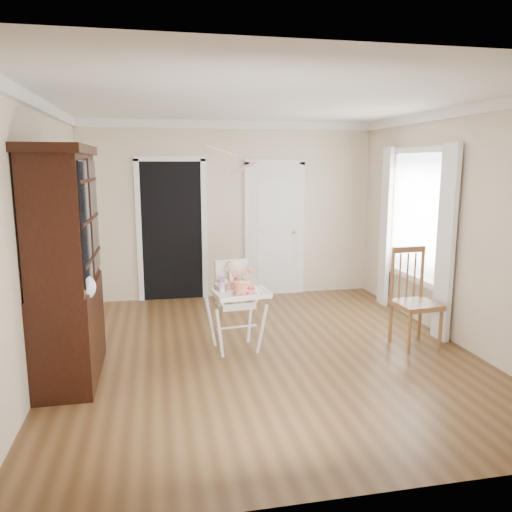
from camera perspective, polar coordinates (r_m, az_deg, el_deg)
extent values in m
plane|color=#51351B|center=(5.65, 1.00, -10.94)|extent=(5.00, 5.00, 0.00)
plane|color=white|center=(5.30, 1.10, 17.40)|extent=(5.00, 5.00, 0.00)
plane|color=beige|center=(7.75, -2.96, 5.19)|extent=(4.50, 0.00, 4.50)
plane|color=beige|center=(5.30, -23.46, 1.89)|extent=(0.00, 5.00, 5.00)
plane|color=beige|center=(6.19, 21.87, 3.12)|extent=(0.00, 5.00, 5.00)
cube|color=black|center=(7.69, -9.58, 2.77)|extent=(0.90, 0.03, 2.10)
cube|color=white|center=(7.68, -13.23, 2.63)|extent=(0.08, 0.05, 2.18)
cube|color=white|center=(7.71, -5.93, 2.88)|extent=(0.08, 0.05, 2.18)
cube|color=white|center=(7.62, -9.83, 10.91)|extent=(1.06, 0.05, 0.08)
cube|color=white|center=(7.89, 2.13, 2.92)|extent=(0.80, 0.05, 2.05)
cube|color=white|center=(7.81, -1.03, 2.84)|extent=(0.08, 0.05, 2.13)
cube|color=white|center=(8.01, 5.18, 3.00)|extent=(0.08, 0.05, 2.13)
sphere|color=gold|center=(7.94, 4.43, 2.76)|extent=(0.06, 0.06, 0.06)
cube|color=white|center=(6.85, 18.11, 4.42)|extent=(0.02, 1.20, 1.60)
cube|color=white|center=(6.81, 18.37, 11.45)|extent=(0.06, 1.36, 0.08)
cube|color=white|center=(6.18, 20.87, 1.30)|extent=(0.08, 0.28, 2.30)
cube|color=white|center=(7.53, 14.57, 3.18)|extent=(0.08, 0.28, 2.30)
cylinder|color=white|center=(5.39, -4.16, -8.94)|extent=(0.11, 0.13, 0.59)
cylinder|color=white|center=(5.52, 0.67, -8.45)|extent=(0.13, 0.11, 0.59)
cylinder|color=white|center=(5.80, -5.20, -7.56)|extent=(0.13, 0.11, 0.59)
cylinder|color=white|center=(5.91, -0.69, -7.15)|extent=(0.11, 0.13, 0.59)
cylinder|color=white|center=(5.60, -2.20, -8.11)|extent=(0.45, 0.08, 0.02)
cube|color=white|center=(5.57, -2.36, -5.36)|extent=(0.41, 0.40, 0.08)
cube|color=white|center=(5.49, -4.26, -4.32)|extent=(0.08, 0.34, 0.18)
cube|color=white|center=(5.59, -0.51, -4.03)|extent=(0.08, 0.34, 0.18)
cube|color=white|center=(5.67, -2.84, -2.61)|extent=(0.38, 0.10, 0.43)
cube|color=white|center=(5.31, -1.68, -4.43)|extent=(0.59, 0.46, 0.03)
cube|color=white|center=(5.13, -1.07, -4.75)|extent=(0.55, 0.09, 0.04)
ellipsoid|color=beige|center=(5.56, -2.46, -3.77)|extent=(0.24, 0.20, 0.28)
sphere|color=beige|center=(5.51, -2.47, -1.47)|extent=(0.22, 0.22, 0.19)
sphere|color=red|center=(5.49, -2.29, -3.32)|extent=(0.14, 0.14, 0.14)
sphere|color=red|center=(5.43, -2.48, -2.14)|extent=(0.07, 0.07, 0.07)
sphere|color=red|center=(5.48, -0.71, -1.59)|extent=(0.07, 0.07, 0.07)
cylinder|color=silver|center=(5.29, -1.35, -4.29)|extent=(0.27, 0.27, 0.01)
cylinder|color=#F12A3E|center=(5.28, -1.35, -3.65)|extent=(0.21, 0.21, 0.11)
cylinder|color=#F2E08C|center=(5.25, -1.08, -3.13)|extent=(0.09, 0.09, 0.02)
cylinder|color=#ED91CD|center=(5.38, -3.95, -3.51)|extent=(0.07, 0.07, 0.10)
cylinder|color=#8064AF|center=(5.37, -3.96, -2.82)|extent=(0.07, 0.07, 0.03)
cone|color=#8064AF|center=(5.36, -3.96, -2.48)|extent=(0.02, 0.02, 0.04)
cube|color=black|center=(5.21, -20.47, -8.05)|extent=(0.52, 1.24, 0.93)
cube|color=black|center=(4.99, -21.27, 3.88)|extent=(0.48, 1.24, 1.24)
cube|color=black|center=(4.65, -18.88, 3.59)|extent=(0.02, 0.54, 1.09)
cube|color=black|center=(5.26, -18.04, 4.38)|extent=(0.02, 0.54, 1.09)
cube|color=black|center=(4.96, -21.76, 11.24)|extent=(0.56, 1.32, 0.08)
ellipsoid|color=white|center=(4.70, -19.05, -3.40)|extent=(0.21, 0.17, 0.23)
cube|color=brown|center=(5.95, 17.83, -5.33)|extent=(0.49, 0.49, 0.05)
cylinder|color=brown|center=(5.76, 17.14, -8.37)|extent=(0.04, 0.04, 0.49)
cylinder|color=brown|center=(5.98, 20.33, -7.87)|extent=(0.04, 0.04, 0.49)
cylinder|color=brown|center=(6.08, 15.11, -7.28)|extent=(0.04, 0.04, 0.49)
cylinder|color=brown|center=(6.29, 18.21, -6.86)|extent=(0.04, 0.04, 0.49)
cylinder|color=brown|center=(5.94, 15.32, -2.07)|extent=(0.04, 0.04, 0.63)
cylinder|color=brown|center=(6.16, 18.46, -1.82)|extent=(0.04, 0.04, 0.63)
cube|color=brown|center=(6.00, 17.06, 0.71)|extent=(0.42, 0.08, 0.07)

